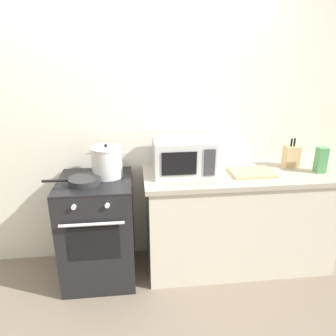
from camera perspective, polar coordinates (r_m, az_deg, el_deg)
ground_plane at (r=2.60m, az=-4.55°, el=-26.31°), size 10.00×10.00×0.00m
back_wall at (r=2.86m, az=0.09°, el=7.27°), size 4.40×0.10×2.50m
lower_cabinet_right at (r=2.96m, az=12.66°, el=-9.62°), size 1.64×0.56×0.88m
countertop_right at (r=2.77m, az=13.37°, el=-1.30°), size 1.70×0.60×0.04m
stove at (r=2.81m, az=-12.57°, el=-10.90°), size 0.60×0.64×0.92m
stock_pot at (r=2.62m, az=-11.09°, el=1.10°), size 0.34×0.26×0.28m
frying_pan at (r=2.54m, az=-15.13°, el=-2.26°), size 0.45×0.25×0.05m
microwave at (r=2.64m, az=2.78°, el=2.12°), size 0.50×0.37×0.30m
cutting_board at (r=2.77m, az=15.01°, el=-0.79°), size 0.36×0.26×0.02m
knife_block at (r=3.03m, az=21.56°, el=2.02°), size 0.13×0.10×0.26m
pasta_box at (r=2.98m, az=26.15°, el=1.32°), size 0.08×0.08×0.22m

